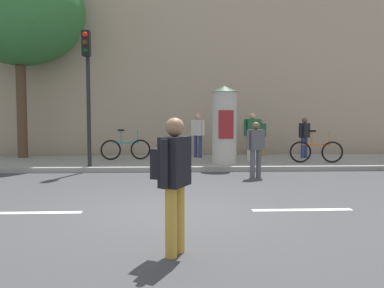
{
  "coord_description": "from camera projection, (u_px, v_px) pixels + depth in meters",
  "views": [
    {
      "loc": [
        0.11,
        -6.8,
        1.64
      ],
      "look_at": [
        0.52,
        2.0,
        1.06
      ],
      "focal_mm": 36.61,
      "sensor_mm": 36.0,
      "label": 1
    }
  ],
  "objects": [
    {
      "name": "pedestrian_near_pole",
      "position": [
        252.0,
        132.0,
        13.85
      ],
      "size": [
        0.64,
        0.4,
        1.69
      ],
      "color": "silver",
      "rests_on": "sidewalk_curb"
    },
    {
      "name": "pedestrian_in_dark_shirt",
      "position": [
        198.0,
        132.0,
        14.77
      ],
      "size": [
        0.5,
        0.53,
        1.65
      ],
      "color": "navy",
      "rests_on": "sidewalk_curb"
    },
    {
      "name": "pedestrian_in_red_top",
      "position": [
        256.0,
        145.0,
        10.73
      ],
      "size": [
        0.56,
        0.43,
        1.54
      ],
      "color": "#4C4C51",
      "rests_on": "ground_plane"
    },
    {
      "name": "traffic_light",
      "position": [
        87.0,
        76.0,
        11.79
      ],
      "size": [
        0.24,
        0.45,
        4.09
      ],
      "color": "black",
      "rests_on": "sidewalk_curb"
    },
    {
      "name": "lane_markings",
      "position": [
        168.0,
        211.0,
        6.88
      ],
      "size": [
        25.8,
        0.16,
        0.01
      ],
      "color": "silver",
      "rests_on": "ground_plane"
    },
    {
      "name": "poster_column",
      "position": [
        224.0,
        124.0,
        12.8
      ],
      "size": [
        0.88,
        0.88,
        2.54
      ],
      "color": "#B2ADA3",
      "rests_on": "sidewalk_curb"
    },
    {
      "name": "bicycle_leaning",
      "position": [
        316.0,
        151.0,
        13.03
      ],
      "size": [
        1.77,
        0.21,
        1.09
      ],
      "color": "black",
      "rests_on": "sidewalk_curb"
    },
    {
      "name": "ground_plane",
      "position": [
        168.0,
        211.0,
        6.88
      ],
      "size": [
        80.0,
        80.0,
        0.0
      ],
      "primitive_type": "plane",
      "color": "#38383A"
    },
    {
      "name": "building_backdrop",
      "position": [
        171.0,
        50.0,
        18.52
      ],
      "size": [
        36.0,
        5.0,
        9.75
      ],
      "primitive_type": "cube",
      "color": "tan",
      "rests_on": "ground_plane"
    },
    {
      "name": "pedestrian_tallest",
      "position": [
        260.0,
        134.0,
        15.39
      ],
      "size": [
        0.51,
        0.5,
        1.48
      ],
      "color": "#B78C33",
      "rests_on": "sidewalk_curb"
    },
    {
      "name": "street_tree",
      "position": [
        19.0,
        10.0,
        14.41
      ],
      "size": [
        4.78,
        4.78,
        7.52
      ],
      "color": "#4C3826",
      "rests_on": "sidewalk_curb"
    },
    {
      "name": "pedestrian_with_backpack",
      "position": [
        304.0,
        135.0,
        14.61
      ],
      "size": [
        0.47,
        0.45,
        1.51
      ],
      "color": "navy",
      "rests_on": "sidewalk_curb"
    },
    {
      "name": "bicycle_upright",
      "position": [
        126.0,
        149.0,
        13.98
      ],
      "size": [
        1.76,
        0.31,
        1.09
      ],
      "color": "black",
      "rests_on": "sidewalk_curb"
    },
    {
      "name": "pedestrian_in_light_jacket",
      "position": [
        173.0,
        174.0,
        4.66
      ],
      "size": [
        0.5,
        0.55,
        1.65
      ],
      "color": "#B78C33",
      "rests_on": "ground_plane"
    },
    {
      "name": "sidewalk_curb",
      "position": [
        171.0,
        162.0,
        13.85
      ],
      "size": [
        36.0,
        4.0,
        0.15
      ],
      "primitive_type": "cube",
      "color": "gray",
      "rests_on": "ground_plane"
    }
  ]
}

